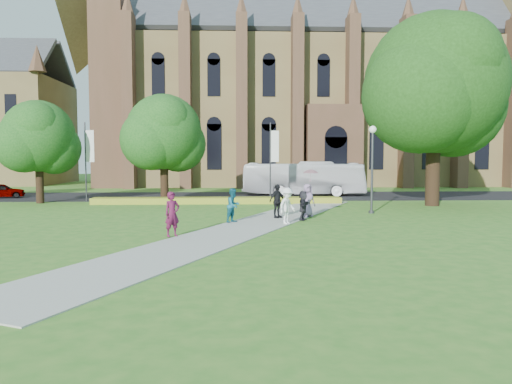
{
  "coord_description": "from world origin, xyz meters",
  "views": [
    {
      "loc": [
        -0.68,
        -23.03,
        3.37
      ],
      "look_at": [
        0.37,
        2.26,
        1.6
      ],
      "focal_mm": 35.0,
      "sensor_mm": 36.0,
      "label": 1
    }
  ],
  "objects_px": {
    "large_tree": "(435,84)",
    "car_0": "(1,191)",
    "streetlamp": "(372,158)",
    "pedestrian_0": "(172,214)",
    "tour_coach": "(304,178)"
  },
  "relations": [
    {
      "from": "tour_coach",
      "to": "car_0",
      "type": "bearing_deg",
      "value": 101.24
    },
    {
      "from": "large_tree",
      "to": "pedestrian_0",
      "type": "distance_m",
      "value": 22.2
    },
    {
      "from": "streetlamp",
      "to": "large_tree",
      "type": "height_order",
      "value": "large_tree"
    },
    {
      "from": "large_tree",
      "to": "pedestrian_0",
      "type": "bearing_deg",
      "value": -141.3
    },
    {
      "from": "streetlamp",
      "to": "large_tree",
      "type": "bearing_deg",
      "value": 39.29
    },
    {
      "from": "large_tree",
      "to": "pedestrian_0",
      "type": "relative_size",
      "value": 6.99
    },
    {
      "from": "large_tree",
      "to": "tour_coach",
      "type": "height_order",
      "value": "large_tree"
    },
    {
      "from": "tour_coach",
      "to": "large_tree",
      "type": "bearing_deg",
      "value": -133.9
    },
    {
      "from": "tour_coach",
      "to": "pedestrian_0",
      "type": "distance_m",
      "value": 24.19
    },
    {
      "from": "streetlamp",
      "to": "car_0",
      "type": "xyz_separation_m",
      "value": [
        -27.44,
        12.16,
        -2.67
      ]
    },
    {
      "from": "streetlamp",
      "to": "car_0",
      "type": "height_order",
      "value": "streetlamp"
    },
    {
      "from": "streetlamp",
      "to": "large_tree",
      "type": "xyz_separation_m",
      "value": [
        5.5,
        4.5,
        5.07
      ]
    },
    {
      "from": "tour_coach",
      "to": "pedestrian_0",
      "type": "xyz_separation_m",
      "value": [
        -8.65,
        -22.59,
        -0.52
      ]
    },
    {
      "from": "large_tree",
      "to": "car_0",
      "type": "xyz_separation_m",
      "value": [
        -32.94,
        7.66,
        -7.74
      ]
    },
    {
      "from": "car_0",
      "to": "pedestrian_0",
      "type": "xyz_separation_m",
      "value": [
        16.6,
        -20.76,
        0.35
      ]
    }
  ]
}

